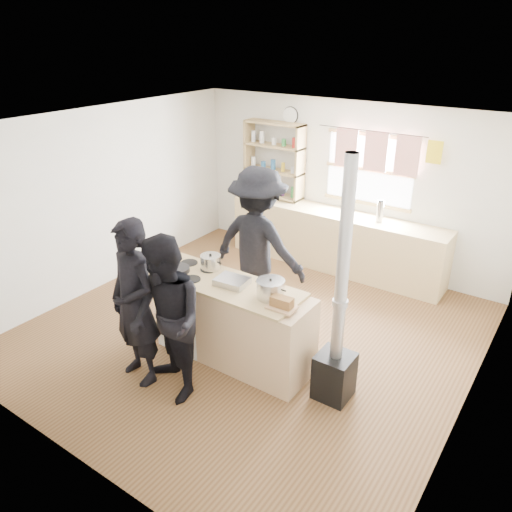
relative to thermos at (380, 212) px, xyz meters
name	(u,v)px	position (x,y,z in m)	size (l,w,h in m)	color
ground	(251,331)	(-0.67, -2.22, -1.06)	(5.00, 5.00, 0.01)	brown
back_counter	(334,240)	(-0.67, 0.00, -0.60)	(3.40, 0.55, 0.90)	#D7BC81
shelving_unit	(274,160)	(-1.87, 0.12, 0.46)	(1.00, 0.28, 1.20)	tan
thermos	(380,212)	(0.00, 0.00, 0.00)	(0.10, 0.10, 0.31)	silver
cooking_island	(233,322)	(-0.53, -2.77, -0.59)	(1.97, 0.64, 0.93)	white
skillet_greens	(177,269)	(-1.23, -2.86, -0.09)	(0.29, 0.29, 0.05)	black
roast_tray	(232,281)	(-0.54, -2.75, -0.08)	(0.36, 0.29, 0.07)	silver
stockpot_stove	(211,262)	(-0.97, -2.59, -0.04)	(0.23, 0.23, 0.19)	silver
stockpot_counter	(271,289)	(-0.05, -2.76, -0.03)	(0.29, 0.29, 0.22)	silver
bread_board	(282,304)	(0.16, -2.88, -0.07)	(0.29, 0.21, 0.12)	tan
flue_heater	(337,342)	(0.69, -2.71, -0.40)	(0.35, 0.35, 2.50)	black
person_near_left	(134,304)	(-1.15, -3.59, -0.16)	(0.65, 0.43, 1.79)	black
person_near_right	(166,320)	(-0.70, -3.60, -0.20)	(0.83, 0.65, 1.71)	black
person_far	(258,245)	(-0.85, -1.82, -0.07)	(1.27, 0.73, 1.96)	black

